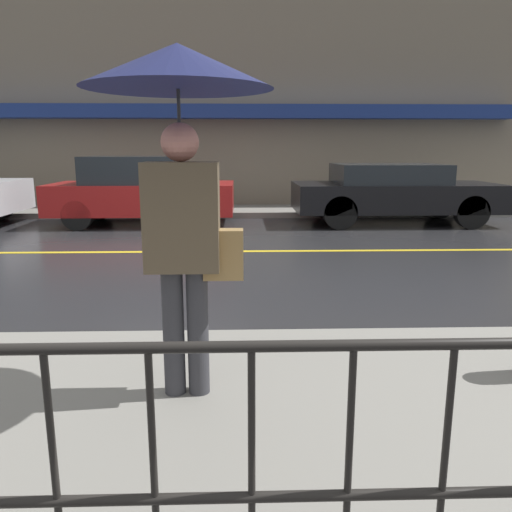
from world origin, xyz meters
name	(u,v)px	position (x,y,z in m)	size (l,w,h in m)	color
ground_plane	(167,252)	(0.00, 0.00, 0.00)	(80.00, 80.00, 0.00)	#262628
sidewalk_near	(30,434)	(0.00, -5.43, 0.07)	(28.00, 2.88, 0.14)	gray
sidewalk_far	(194,211)	(0.00, 4.88, 0.07)	(28.00, 1.79, 0.14)	gray
lane_marking	(167,252)	(0.00, 0.00, 0.00)	(25.20, 0.12, 0.01)	gold
building_storefront	(195,105)	(0.00, 5.89, 2.80)	(28.00, 0.85, 5.62)	#706656
pedestrian	(180,121)	(0.86, -5.08, 1.80)	(1.08, 1.08, 2.08)	#333338
car_red	(141,191)	(-0.98, 3.07, 0.75)	(3.94, 1.80, 1.49)	maroon
car_black	(393,192)	(4.61, 3.07, 0.70)	(4.47, 1.91, 1.32)	black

